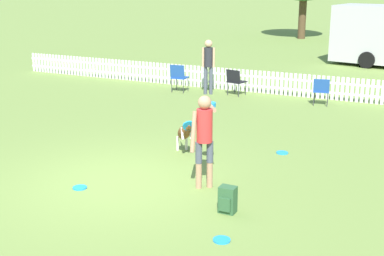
% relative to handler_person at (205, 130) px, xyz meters
% --- Properties ---
extents(ground_plane, '(240.00, 240.00, 0.00)m').
position_rel_handler_person_xyz_m(ground_plane, '(-1.49, -0.51, -1.06)').
color(ground_plane, olive).
extents(handler_person, '(0.56, 1.11, 1.68)m').
position_rel_handler_person_xyz_m(handler_person, '(0.00, 0.00, 0.00)').
color(handler_person, tan).
rests_on(handler_person, ground_plane).
extents(leaping_dog, '(0.83, 1.01, 0.87)m').
position_rel_handler_person_xyz_m(leaping_dog, '(-1.11, 1.43, -0.56)').
color(leaping_dog, brown).
rests_on(leaping_dog, ground_plane).
extents(frisbee_near_handler, '(0.25, 0.25, 0.02)m').
position_rel_handler_person_xyz_m(frisbee_near_handler, '(1.09, -1.76, -1.05)').
color(frisbee_near_handler, '#1E8CD8').
rests_on(frisbee_near_handler, ground_plane).
extents(frisbee_near_dog, '(0.25, 0.25, 0.02)m').
position_rel_handler_person_xyz_m(frisbee_near_dog, '(0.71, 2.44, -1.05)').
color(frisbee_near_dog, '#1E8CD8').
rests_on(frisbee_near_dog, ground_plane).
extents(frisbee_midfield, '(0.25, 0.25, 0.02)m').
position_rel_handler_person_xyz_m(frisbee_midfield, '(-1.95, -1.06, -1.05)').
color(frisbee_midfield, '#1E8CD8').
rests_on(frisbee_midfield, ground_plane).
extents(backpack_on_grass, '(0.26, 0.24, 0.44)m').
position_rel_handler_person_xyz_m(backpack_on_grass, '(0.80, -0.84, -0.84)').
color(backpack_on_grass, '#2D5633').
rests_on(backpack_on_grass, ground_plane).
extents(picket_fence, '(19.74, 0.04, 0.73)m').
position_rel_handler_person_xyz_m(picket_fence, '(-1.49, 8.14, -0.69)').
color(picket_fence, white).
rests_on(picket_fence, ground_plane).
extents(folding_chair_blue_left, '(0.58, 0.60, 0.84)m').
position_rel_handler_person_xyz_m(folding_chair_blue_left, '(-2.36, 7.42, -0.56)').
color(folding_chair_blue_left, '#333338').
rests_on(folding_chair_blue_left, ground_plane).
extents(folding_chair_center, '(0.53, 0.55, 0.80)m').
position_rel_handler_person_xyz_m(folding_chair_center, '(0.40, 7.25, -0.58)').
color(folding_chair_center, '#333338').
rests_on(folding_chair_center, ground_plane).
extents(folding_chair_green_right, '(0.52, 0.54, 0.92)m').
position_rel_handler_person_xyz_m(folding_chair_green_right, '(-4.19, 7.07, -0.50)').
color(folding_chair_green_right, '#333338').
rests_on(folding_chair_green_right, ground_plane).
extents(spectator_standing, '(0.39, 0.27, 1.74)m').
position_rel_handler_person_xyz_m(spectator_standing, '(-3.21, 7.22, 0.01)').
color(spectator_standing, '#474C5B').
rests_on(spectator_standing, ground_plane).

